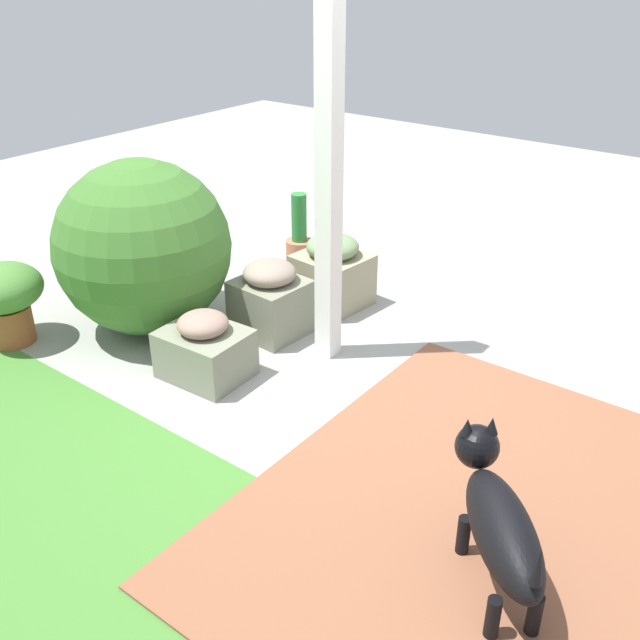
{
  "coord_description": "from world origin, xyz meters",
  "views": [
    {
      "loc": [
        -1.93,
        2.89,
        2.19
      ],
      "look_at": [
        0.16,
        0.15,
        0.39
      ],
      "focal_mm": 40.07,
      "sensor_mm": 36.0,
      "label": 1
    }
  ],
  "objects_px": {
    "porch_pillar": "(329,167)",
    "terracotta_pot_tall": "(299,245)",
    "stone_planter_mid": "(205,349)",
    "dog": "(499,519)",
    "terracotta_pot_broad": "(4,295)",
    "stone_planter_nearest": "(332,272)",
    "stone_planter_near": "(271,299)",
    "round_shrub": "(143,247)"
  },
  "relations": [
    {
      "from": "porch_pillar",
      "to": "terracotta_pot_tall",
      "type": "height_order",
      "value": "porch_pillar"
    },
    {
      "from": "porch_pillar",
      "to": "stone_planter_mid",
      "type": "distance_m",
      "value": 1.23
    },
    {
      "from": "dog",
      "to": "terracotta_pot_broad",
      "type": "bearing_deg",
      "value": 0.78
    },
    {
      "from": "porch_pillar",
      "to": "dog",
      "type": "relative_size",
      "value": 3.38
    },
    {
      "from": "terracotta_pot_broad",
      "to": "stone_planter_mid",
      "type": "bearing_deg",
      "value": -160.27
    },
    {
      "from": "stone_planter_nearest",
      "to": "dog",
      "type": "distance_m",
      "value": 2.52
    },
    {
      "from": "stone_planter_near",
      "to": "stone_planter_nearest",
      "type": "bearing_deg",
      "value": -96.44
    },
    {
      "from": "stone_planter_nearest",
      "to": "terracotta_pot_broad",
      "type": "distance_m",
      "value": 2.08
    },
    {
      "from": "stone_planter_mid",
      "to": "dog",
      "type": "distance_m",
      "value": 2.01
    },
    {
      "from": "stone_planter_mid",
      "to": "terracotta_pot_tall",
      "type": "height_order",
      "value": "terracotta_pot_tall"
    },
    {
      "from": "round_shrub",
      "to": "terracotta_pot_broad",
      "type": "height_order",
      "value": "round_shrub"
    },
    {
      "from": "porch_pillar",
      "to": "terracotta_pot_broad",
      "type": "xyz_separation_m",
      "value": [
        1.65,
        1.08,
        -0.83
      ]
    },
    {
      "from": "stone_planter_nearest",
      "to": "round_shrub",
      "type": "bearing_deg",
      "value": 52.73
    },
    {
      "from": "stone_planter_near",
      "to": "stone_planter_mid",
      "type": "relative_size",
      "value": 0.99
    },
    {
      "from": "stone_planter_near",
      "to": "terracotta_pot_broad",
      "type": "bearing_deg",
      "value": 41.68
    },
    {
      "from": "terracotta_pot_tall",
      "to": "terracotta_pot_broad",
      "type": "bearing_deg",
      "value": 68.6
    },
    {
      "from": "stone_planter_nearest",
      "to": "stone_planter_near",
      "type": "height_order",
      "value": "stone_planter_nearest"
    },
    {
      "from": "terracotta_pot_tall",
      "to": "dog",
      "type": "xyz_separation_m",
      "value": [
        -2.46,
        1.88,
        0.1
      ]
    },
    {
      "from": "stone_planter_nearest",
      "to": "terracotta_pot_broad",
      "type": "height_order",
      "value": "terracotta_pot_broad"
    },
    {
      "from": "stone_planter_nearest",
      "to": "stone_planter_mid",
      "type": "xyz_separation_m",
      "value": [
        0.02,
        1.19,
        -0.06
      ]
    },
    {
      "from": "round_shrub",
      "to": "dog",
      "type": "relative_size",
      "value": 1.61
    },
    {
      "from": "terracotta_pot_broad",
      "to": "stone_planter_nearest",
      "type": "bearing_deg",
      "value": -127.73
    },
    {
      "from": "stone_planter_near",
      "to": "dog",
      "type": "height_order",
      "value": "dog"
    },
    {
      "from": "porch_pillar",
      "to": "stone_planter_mid",
      "type": "bearing_deg",
      "value": 57.41
    },
    {
      "from": "stone_planter_near",
      "to": "terracotta_pot_tall",
      "type": "relative_size",
      "value": 0.79
    },
    {
      "from": "stone_planter_near",
      "to": "stone_planter_mid",
      "type": "xyz_separation_m",
      "value": [
        -0.05,
        0.62,
        -0.05
      ]
    },
    {
      "from": "round_shrub",
      "to": "terracotta_pot_broad",
      "type": "relative_size",
      "value": 2.12
    },
    {
      "from": "stone_planter_near",
      "to": "dog",
      "type": "distance_m",
      "value": 2.26
    },
    {
      "from": "porch_pillar",
      "to": "stone_planter_nearest",
      "type": "relative_size",
      "value": 4.59
    },
    {
      "from": "round_shrub",
      "to": "terracotta_pot_tall",
      "type": "height_order",
      "value": "round_shrub"
    },
    {
      "from": "stone_planter_mid",
      "to": "terracotta_pot_tall",
      "type": "xyz_separation_m",
      "value": [
        0.5,
        -1.48,
        0.04
      ]
    },
    {
      "from": "round_shrub",
      "to": "stone_planter_mid",
      "type": "bearing_deg",
      "value": 163.16
    },
    {
      "from": "stone_planter_mid",
      "to": "round_shrub",
      "type": "bearing_deg",
      "value": -16.84
    },
    {
      "from": "porch_pillar",
      "to": "stone_planter_mid",
      "type": "relative_size",
      "value": 4.68
    },
    {
      "from": "stone_planter_nearest",
      "to": "round_shrub",
      "type": "relative_size",
      "value": 0.46
    },
    {
      "from": "terracotta_pot_tall",
      "to": "stone_planter_near",
      "type": "bearing_deg",
      "value": 117.92
    },
    {
      "from": "porch_pillar",
      "to": "stone_planter_near",
      "type": "xyz_separation_m",
      "value": [
        0.45,
        0.0,
        -0.92
      ]
    },
    {
      "from": "stone_planter_nearest",
      "to": "terracotta_pot_broad",
      "type": "xyz_separation_m",
      "value": [
        1.27,
        1.64,
        0.08
      ]
    },
    {
      "from": "round_shrub",
      "to": "dog",
      "type": "bearing_deg",
      "value": 166.92
    },
    {
      "from": "porch_pillar",
      "to": "stone_planter_near",
      "type": "relative_size",
      "value": 4.71
    },
    {
      "from": "stone_planter_near",
      "to": "dog",
      "type": "xyz_separation_m",
      "value": [
        -2.01,
        1.03,
        0.09
      ]
    },
    {
      "from": "terracotta_pot_broad",
      "to": "terracotta_pot_tall",
      "type": "bearing_deg",
      "value": -111.4
    }
  ]
}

